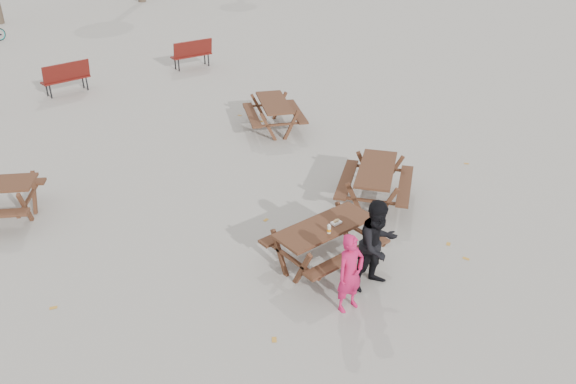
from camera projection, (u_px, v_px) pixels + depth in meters
ground at (323, 262)px, 9.96m from camera, size 80.00×80.00×0.00m
main_picnic_table at (324, 235)px, 9.68m from camera, size 1.80×1.45×0.78m
food_tray at (336, 223)px, 9.63m from camera, size 0.18×0.11×0.03m
bread_roll at (336, 221)px, 9.61m from camera, size 0.14×0.06×0.05m
soda_bottle at (329, 229)px, 9.34m from camera, size 0.07×0.07×0.17m
child at (350, 273)px, 8.58m from camera, size 0.51×0.35×1.34m
adult at (377, 245)px, 9.03m from camera, size 0.83×0.68×1.59m
picnic_table_east at (375, 185)px, 11.70m from camera, size 2.33×2.26×0.78m
picnic_table_far at (274, 115)px, 15.24m from camera, size 2.14×2.30×0.79m
park_bench_row at (34, 81)px, 17.54m from camera, size 11.02×1.27×1.03m
fallen_leaves at (262, 200)px, 11.94m from camera, size 11.00×11.00×0.01m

